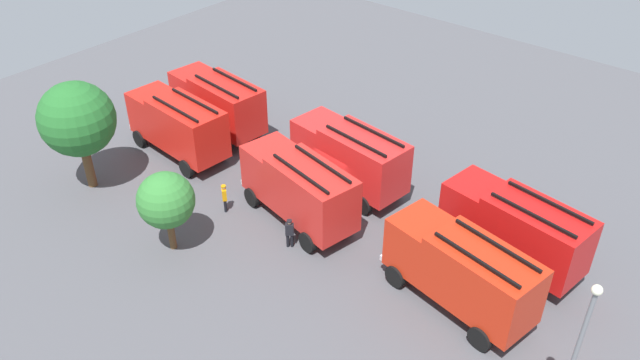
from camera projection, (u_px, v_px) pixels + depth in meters
ground_plane at (320, 201)px, 35.50m from camera, size 56.99×56.99×0.00m
fire_truck_0 at (514, 226)px, 30.18m from camera, size 7.47×3.56×3.88m
fire_truck_1 at (349, 155)px, 35.40m from camera, size 7.43×3.42×3.88m
fire_truck_2 at (217, 101)px, 40.67m from camera, size 7.41×3.35×3.88m
fire_truck_3 at (461, 269)px, 27.76m from camera, size 7.51×3.75×3.88m
fire_truck_4 at (299, 187)px, 32.88m from camera, size 7.53×3.84×3.88m
fire_truck_5 at (178, 124)px, 38.28m from camera, size 7.36×3.17×3.88m
firefighter_0 at (290, 232)px, 31.78m from camera, size 0.48×0.45×1.66m
firefighter_1 at (224, 197)px, 34.25m from camera, size 0.48×0.45×1.64m
firefighter_2 at (69, 128)px, 40.27m from camera, size 0.41×0.48×1.66m
tree_0 at (166, 201)px, 30.57m from camera, size 2.81×2.81×4.35m
tree_1 at (77, 119)px, 34.32m from camera, size 4.12×4.12×6.39m
traffic_cone_0 at (578, 258)px, 31.17m from camera, size 0.40×0.40×0.56m
lamppost at (576, 354)px, 21.25m from camera, size 0.36×0.36×7.36m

